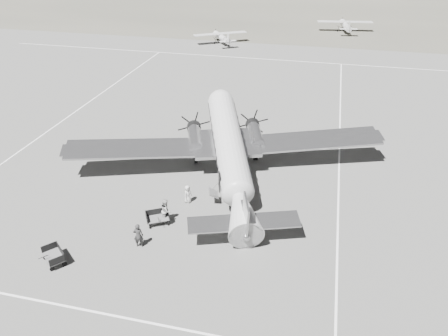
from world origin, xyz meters
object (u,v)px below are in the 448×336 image
at_px(baggage_cart_far, 54,256).
at_px(ramp_agent, 166,211).
at_px(dc3_airliner, 230,151).
at_px(ground_crew, 138,235).
at_px(passenger, 188,194).
at_px(light_plane_right, 345,26).
at_px(light_plane_left, 221,38).
at_px(baggage_cart_near, 158,218).

height_order(baggage_cart_far, ramp_agent, ramp_agent).
bearing_deg(ramp_agent, dc3_airliner, -38.42).
bearing_deg(dc3_airliner, ramp_agent, -134.08).
distance_m(ground_crew, ramp_agent, 3.25).
xyz_separation_m(baggage_cart_far, passenger, (6.27, 8.68, 0.26)).
bearing_deg(ground_crew, baggage_cart_far, 18.14).
xyz_separation_m(ramp_agent, passenger, (0.77, 2.72, -0.18)).
height_order(dc3_airliner, light_plane_right, dc3_airliner).
bearing_deg(light_plane_left, passenger, -111.49).
bearing_deg(light_plane_left, light_plane_right, 2.63).
relative_size(light_plane_left, light_plane_right, 0.90).
bearing_deg(light_plane_left, ramp_agent, -112.84).
xyz_separation_m(dc3_airliner, light_plane_right, (9.59, 61.39, -1.54)).
height_order(light_plane_right, ground_crew, light_plane_right).
relative_size(light_plane_left, baggage_cart_far, 5.58).
distance_m(light_plane_left, ground_crew, 56.84).
bearing_deg(passenger, baggage_cart_near, -177.79).
relative_size(ground_crew, passenger, 1.21).
height_order(light_plane_right, baggage_cart_far, light_plane_right).
bearing_deg(ramp_agent, baggage_cart_far, 123.32).
relative_size(baggage_cart_far, ground_crew, 0.97).
height_order(dc3_airliner, baggage_cart_far, dc3_airliner).
relative_size(light_plane_left, ground_crew, 5.39).
bearing_deg(ground_crew, passenger, -118.15).
relative_size(dc3_airliner, passenger, 18.53).
distance_m(dc3_airliner, light_plane_left, 47.77).
distance_m(ramp_agent, passenger, 2.83).
bearing_deg(baggage_cart_far, light_plane_left, 133.43).
bearing_deg(baggage_cart_near, baggage_cart_far, -162.00).
distance_m(baggage_cart_near, ramp_agent, 0.82).
bearing_deg(passenger, ground_crew, -170.71).
xyz_separation_m(ground_crew, ramp_agent, (0.83, 3.14, 0.02)).
bearing_deg(light_plane_left, baggage_cart_far, -119.06).
relative_size(light_plane_right, passenger, 7.19).
bearing_deg(baggage_cart_near, ground_crew, -126.31).
distance_m(light_plane_right, passenger, 66.69).
xyz_separation_m(dc3_airliner, passenger, (-2.38, -4.22, -1.92)).
bearing_deg(baggage_cart_far, passenger, 94.25).
bearing_deg(dc3_airliner, baggage_cart_far, -143.49).
height_order(dc3_airliner, passenger, dc3_airliner).
bearing_deg(light_plane_right, ramp_agent, -109.78).
distance_m(dc3_airliner, passenger, 5.21).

